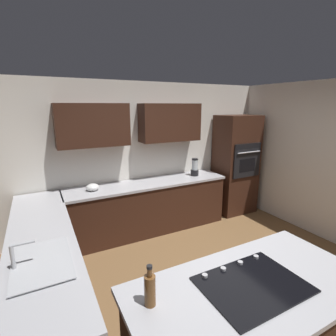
{
  "coord_description": "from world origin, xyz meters",
  "views": [
    {
      "loc": [
        1.75,
        2.16,
        2.2
      ],
      "look_at": [
        -0.14,
        -1.46,
        1.19
      ],
      "focal_mm": 27.14,
      "sensor_mm": 36.0,
      "label": 1
    }
  ],
  "objects_px": {
    "mixing_bowl": "(93,187)",
    "oil_bottle": "(150,289)",
    "sink_unit": "(41,262)",
    "cooktop": "(252,284)",
    "wall_oven": "(236,165)",
    "blender": "(195,168)"
  },
  "relations": [
    {
      "from": "mixing_bowl",
      "to": "oil_bottle",
      "type": "distance_m",
      "value": 2.57
    },
    {
      "from": "sink_unit",
      "to": "cooktop",
      "type": "xyz_separation_m",
      "value": [
        -1.39,
        1.02,
        -0.01
      ]
    },
    {
      "from": "cooktop",
      "to": "mixing_bowl",
      "type": "distance_m",
      "value": 2.81
    },
    {
      "from": "sink_unit",
      "to": "oil_bottle",
      "type": "height_order",
      "value": "oil_bottle"
    },
    {
      "from": "wall_oven",
      "to": "blender",
      "type": "xyz_separation_m",
      "value": [
        1.0,
        -0.01,
        0.04
      ]
    },
    {
      "from": "blender",
      "to": "mixing_bowl",
      "type": "distance_m",
      "value": 1.9
    },
    {
      "from": "oil_bottle",
      "to": "cooktop",
      "type": "bearing_deg",
      "value": 166.89
    },
    {
      "from": "sink_unit",
      "to": "mixing_bowl",
      "type": "distance_m",
      "value": 1.89
    },
    {
      "from": "cooktop",
      "to": "mixing_bowl",
      "type": "relative_size",
      "value": 3.83
    },
    {
      "from": "cooktop",
      "to": "oil_bottle",
      "type": "xyz_separation_m",
      "value": [
        0.75,
        -0.17,
        0.11
      ]
    },
    {
      "from": "wall_oven",
      "to": "oil_bottle",
      "type": "distance_m",
      "value": 3.97
    },
    {
      "from": "sink_unit",
      "to": "blender",
      "type": "distance_m",
      "value": 3.19
    },
    {
      "from": "wall_oven",
      "to": "cooktop",
      "type": "bearing_deg",
      "value": 50.0
    },
    {
      "from": "mixing_bowl",
      "to": "blender",
      "type": "bearing_deg",
      "value": 180.0
    },
    {
      "from": "cooktop",
      "to": "oil_bottle",
      "type": "bearing_deg",
      "value": -13.11
    },
    {
      "from": "sink_unit",
      "to": "wall_oven",
      "type": "bearing_deg",
      "value": -155.05
    },
    {
      "from": "cooktop",
      "to": "blender",
      "type": "xyz_separation_m",
      "value": [
        -1.29,
        -2.74,
        0.13
      ]
    },
    {
      "from": "wall_oven",
      "to": "sink_unit",
      "type": "bearing_deg",
      "value": 24.95
    },
    {
      "from": "sink_unit",
      "to": "cooktop",
      "type": "height_order",
      "value": "sink_unit"
    },
    {
      "from": "wall_oven",
      "to": "oil_bottle",
      "type": "relative_size",
      "value": 6.75
    },
    {
      "from": "wall_oven",
      "to": "mixing_bowl",
      "type": "relative_size",
      "value": 10.13
    },
    {
      "from": "oil_bottle",
      "to": "blender",
      "type": "bearing_deg",
      "value": -128.48
    }
  ]
}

